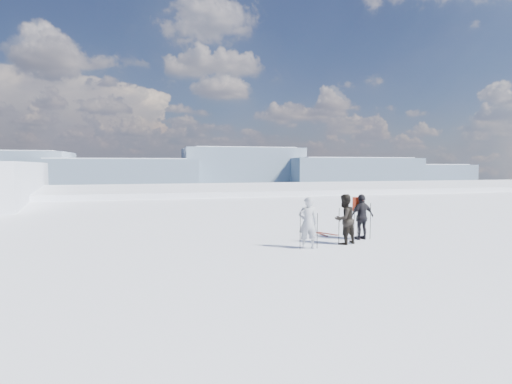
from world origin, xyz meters
TOP-DOWN VIEW (x-y plane):
  - lake_basin at (0.00, 30.00)m, footprint 820.00×820.00m
  - far_mountain_range at (29.60, 454.78)m, footprint 770.00×110.00m
  - skier_grey at (-0.81, 1.51)m, footprint 0.69×0.51m
  - skier_dark at (0.71, 1.86)m, footprint 1.05×0.93m
  - skier_pack at (1.76, 2.51)m, footprint 1.05×0.55m
  - backpack at (1.73, 2.76)m, footprint 0.39×0.25m
  - ski_poles at (0.62, 1.89)m, footprint 3.22×1.05m
  - skis_loose at (0.77, 4.21)m, footprint 0.91×1.70m

SIDE VIEW (x-z plane):
  - far_mountain_range at x=29.60m, z-range -33.69..19.31m
  - lake_basin at x=0.00m, z-range -42.31..29.31m
  - skis_loose at x=0.77m, z-range 0.00..0.03m
  - ski_poles at x=0.62m, z-range -0.05..1.32m
  - skier_pack at x=1.76m, z-range 0.00..1.71m
  - skier_grey at x=-0.81m, z-range 0.00..1.74m
  - skier_dark at x=0.71m, z-range 0.00..1.78m
  - backpack at x=1.73m, z-range 1.71..2.24m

